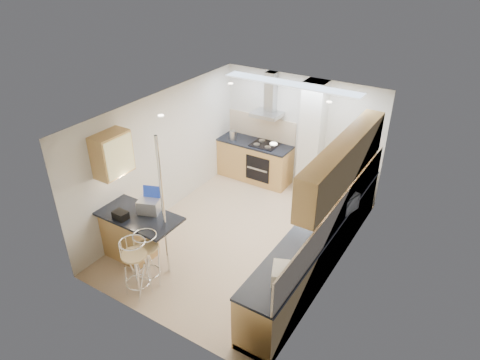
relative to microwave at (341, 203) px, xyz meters
The scene contains 16 objects.
ground 2.03m from the microwave, 163.74° to the right, with size 4.80×4.80×0.00m, color beige.
room_shell 1.42m from the microwave, behind, with size 3.64×4.84×2.51m.
right_counter 0.79m from the microwave, 107.89° to the right, with size 0.63×4.40×0.92m.
back_counter 3.13m from the microwave, 148.18° to the left, with size 1.70×0.63×0.92m.
peninsula 3.44m from the microwave, 145.20° to the right, with size 1.47×0.72×0.94m.
microwave is the anchor object (origin of this frame).
laptop 3.19m from the microwave, 146.56° to the right, with size 0.34×0.26×0.24m, color #A9ABB1.
bag 3.64m from the microwave, 143.79° to the right, with size 0.24×0.17×0.13m, color black.
bar_stool_near 3.47m from the microwave, 131.28° to the right, with size 0.42×0.42×1.03m, color tan, non-canonical shape.
bar_stool_end 3.29m from the microwave, 134.68° to the right, with size 0.40×0.40×0.97m, color tan, non-canonical shape.
jar_a 0.73m from the microwave, 87.64° to the left, with size 0.12×0.12×0.17m, color beige.
jar_b 0.66m from the microwave, 94.81° to the left, with size 0.11×0.11×0.16m, color beige.
jar_c 0.91m from the microwave, 89.87° to the right, with size 0.14×0.14×0.19m, color #B8B793.
jar_d 0.83m from the microwave, 90.20° to the right, with size 0.10×0.10×0.13m, color white.
bread_bin 2.01m from the microwave, 91.69° to the right, with size 0.29×0.37×0.19m, color beige.
kettle 3.45m from the microwave, 154.39° to the left, with size 0.16×0.16×0.21m, color #AAADAF.
Camera 1 is at (3.41, -5.51, 4.91)m, focal length 32.00 mm.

